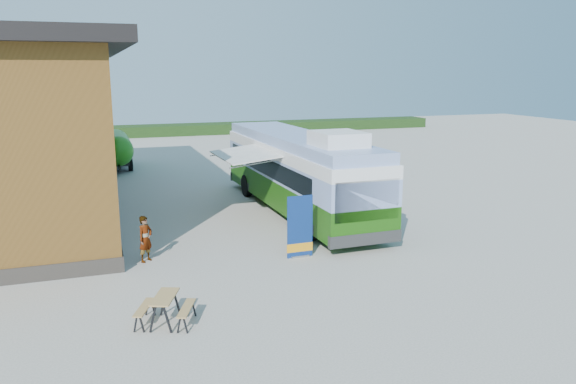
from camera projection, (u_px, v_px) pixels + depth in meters
name	position (u px, v px, depth m)	size (l,w,h in m)	color
ground	(314.00, 251.00, 19.77)	(100.00, 100.00, 0.00)	#BCB7AD
barn	(11.00, 131.00, 24.84)	(9.60, 21.20, 7.50)	brown
hedge	(248.00, 127.00, 57.29)	(40.00, 3.00, 1.00)	#264419
bus	(298.00, 170.00, 24.84)	(3.05, 13.09, 4.00)	#276711
awning	(253.00, 148.00, 24.13)	(2.73, 4.34, 0.52)	white
banner	(300.00, 232.00, 18.91)	(0.93, 0.19, 2.14)	navy
picnic_table	(165.00, 303.00, 13.94)	(1.65, 1.57, 0.75)	tan
person_a	(145.00, 239.00, 18.51)	(0.57, 0.37, 1.55)	#999999
person_b	(254.00, 169.00, 31.47)	(0.77, 0.60, 1.58)	#999999
slurry_tanker	(117.00, 148.00, 36.08)	(1.89, 6.33, 2.33)	#278618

